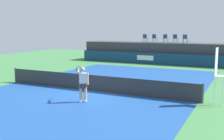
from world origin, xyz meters
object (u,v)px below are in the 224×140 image
Objects in this scene: umpire_chair at (218,72)px; net_post_near at (15,75)px; spectator_chair_far_right at (185,38)px; net_post_far at (203,93)px; spectator_chair_left at (155,38)px; spectator_chair_center at (166,38)px; tennis_player at (83,83)px; spectator_chair_far_left at (145,38)px; spectator_chair_right at (175,38)px.

umpire_chair is 13.07m from net_post_near.
net_post_far is (3.94, -14.96, -2.19)m from spectator_chair_far_right.
spectator_chair_left is 17.11m from umpire_chair.
tennis_player is at bearing -87.66° from spectator_chair_center.
net_post_far is at bearing -61.19° from spectator_chair_far_left.
net_post_near is at bearing -108.71° from spectator_chair_left.
umpire_chair is 1.56× the size of tennis_player.
net_post_near is at bearing 161.14° from tennis_player.
spectator_chair_far_right is 17.33m from net_post_near.
spectator_chair_center is at bearing 68.05° from net_post_near.
spectator_chair_right is 1.25m from spectator_chair_far_right.
spectator_chair_left is 0.89× the size of net_post_far.
spectator_chair_far_right is 15.63m from net_post_far.
net_post_far is at bearing -64.39° from spectator_chair_left.
spectator_chair_left is 16.15m from net_post_near.
spectator_chair_center is (2.15, 0.43, 0.00)m from spectator_chair_far_left.
spectator_chair_right is 1.00× the size of spectator_chair_far_right.
spectator_chair_far_right is (1.14, -0.53, 0.00)m from spectator_chair_right.
spectator_chair_far_left reaches higher than net_post_far.
spectator_chair_right is (1.07, -0.03, 0.00)m from spectator_chair_center.
umpire_chair is 2.76× the size of net_post_near.
spectator_chair_far_right reaches higher than umpire_chair.
spectator_chair_far_left and spectator_chair_left have the same top height.
tennis_player is (6.99, -2.39, 0.46)m from net_post_near.
spectator_chair_far_left reaches higher than umpire_chair.
net_post_near is (-13.03, -0.01, -1.09)m from umpire_chair.
spectator_chair_center and spectator_chair_far_right have the same top height.
spectator_chair_far_right is at bearing 60.51° from net_post_near.
net_post_far is (6.15, -15.52, -2.19)m from spectator_chair_center.
umpire_chair is at bearing -69.79° from spectator_chair_right.
spectator_chair_far_right is (4.36, -0.12, 0.00)m from spectator_chair_far_left.
tennis_player is at bearing -83.97° from spectator_chair_left.
spectator_chair_far_left and spectator_chair_center have the same top height.
spectator_chair_right is (2.19, 0.33, 0.00)m from spectator_chair_left.
spectator_chair_right is at bearing 108.13° from net_post_far.
net_post_near is at bearing -105.20° from spectator_chair_far_left.
spectator_chair_far_right is 17.50m from tennis_player.
net_post_far is at bearing -75.26° from spectator_chair_far_right.
spectator_chair_far_left is 1.00× the size of spectator_chair_center.
spectator_chair_far_left is at bearing 99.38° from tennis_player.
net_post_near is (-8.46, -14.96, -2.19)m from spectator_chair_far_right.
net_post_far is (7.27, -15.16, -2.19)m from spectator_chair_left.
spectator_chair_center is 0.89× the size of net_post_near.
spectator_chair_center is at bearing 178.35° from spectator_chair_right.
spectator_chair_far_right reaches higher than net_post_near.
umpire_chair is at bearing 21.68° from tennis_player.
spectator_chair_left and spectator_chair_far_right have the same top height.
spectator_chair_right is at bearing 110.21° from umpire_chair.
spectator_chair_far_left is 0.32× the size of umpire_chair.
spectator_chair_center is at bearing 17.94° from spectator_chair_left.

